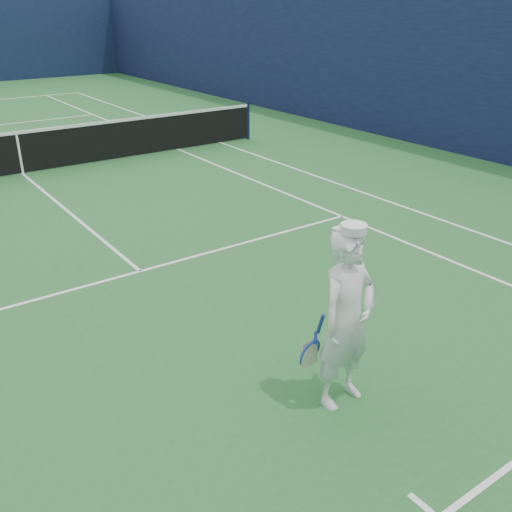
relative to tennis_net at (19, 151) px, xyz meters
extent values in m
plane|color=#25632C|center=(0.00, 0.00, -0.55)|extent=(80.00, 80.00, 0.00)
cube|color=white|center=(5.49, 0.00, -0.55)|extent=(0.06, 23.83, 0.01)
cube|color=white|center=(4.12, 0.00, -0.55)|extent=(0.06, 23.77, 0.01)
cube|color=white|center=(0.00, -6.40, -0.55)|extent=(8.23, 0.06, 0.01)
cube|color=white|center=(0.00, 0.00, -0.55)|extent=(0.06, 12.80, 0.01)
cube|color=white|center=(0.00, -11.73, -0.55)|extent=(0.06, 0.30, 0.01)
cube|color=#0F1537|center=(10.00, 0.00, 1.45)|extent=(0.12, 36.12, 4.00)
cylinder|color=#141E4C|center=(6.40, 0.00, -0.02)|extent=(0.09, 0.09, 1.07)
cube|color=black|center=(0.00, 0.00, -0.05)|extent=(12.79, 0.02, 0.92)
cube|color=white|center=(0.00, 0.00, 0.42)|extent=(12.79, 0.04, 0.07)
cube|color=white|center=(0.00, 0.00, -0.08)|extent=(0.05, 0.03, 0.94)
imported|color=white|center=(0.40, -10.34, 0.37)|extent=(0.71, 0.50, 1.85)
cylinder|color=white|center=(0.40, -10.34, 1.31)|extent=(0.24, 0.24, 0.08)
cube|color=white|center=(0.39, -10.21, 1.28)|extent=(0.19, 0.12, 0.02)
cylinder|color=navy|center=(0.11, -10.29, 0.40)|extent=(0.04, 0.09, 0.22)
cube|color=#1F3CAA|center=(0.11, -10.23, 0.22)|extent=(0.02, 0.02, 0.14)
torus|color=#1F3CAA|center=(0.10, -10.17, 0.02)|extent=(0.30, 0.13, 0.29)
cube|color=beige|center=(0.10, -10.17, 0.02)|extent=(0.22, 0.02, 0.30)
sphere|color=#C5DF19|center=(0.65, -10.22, 0.46)|extent=(0.07, 0.07, 0.07)
sphere|color=#C5DF19|center=(0.69, -10.20, 0.49)|extent=(0.07, 0.07, 0.07)
camera|label=1|loc=(-3.04, -13.68, 3.16)|focal=40.00mm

